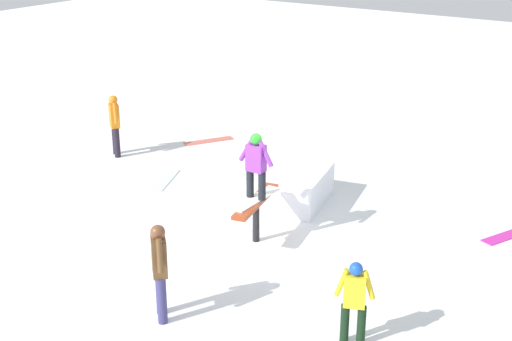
{
  "coord_description": "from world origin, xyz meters",
  "views": [
    {
      "loc": [
        10.58,
        7.06,
        6.37
      ],
      "look_at": [
        0.0,
        0.0,
        1.49
      ],
      "focal_mm": 50.0,
      "sensor_mm": 36.0,
      "label": 1
    }
  ],
  "objects_px": {
    "loose_snowboard_magenta": "(511,234)",
    "loose_snowboard_coral": "(209,141)",
    "rail_feature": "(256,207)",
    "bystander_orange": "(115,122)",
    "bystander_yellow": "(354,299)",
    "bystander_brown": "(160,267)",
    "loose_snowboard_white": "(165,180)",
    "main_rider_on_rail": "(256,167)"
  },
  "relations": [
    {
      "from": "main_rider_on_rail",
      "to": "bystander_brown",
      "type": "xyz_separation_m",
      "value": [
        3.15,
        0.27,
        -0.64
      ]
    },
    {
      "from": "main_rider_on_rail",
      "to": "loose_snowboard_coral",
      "type": "relative_size",
      "value": 0.98
    },
    {
      "from": "main_rider_on_rail",
      "to": "bystander_orange",
      "type": "relative_size",
      "value": 0.86
    },
    {
      "from": "loose_snowboard_coral",
      "to": "bystander_orange",
      "type": "bearing_deg",
      "value": -178.43
    },
    {
      "from": "bystander_orange",
      "to": "loose_snowboard_coral",
      "type": "distance_m",
      "value": 2.78
    },
    {
      "from": "bystander_brown",
      "to": "loose_snowboard_white",
      "type": "relative_size",
      "value": 1.17
    },
    {
      "from": "rail_feature",
      "to": "bystander_brown",
      "type": "bearing_deg",
      "value": -7.06
    },
    {
      "from": "bystander_yellow",
      "to": "bystander_orange",
      "type": "xyz_separation_m",
      "value": [
        -4.22,
        -9.01,
        0.14
      ]
    },
    {
      "from": "bystander_orange",
      "to": "bystander_brown",
      "type": "xyz_separation_m",
      "value": [
        5.3,
        6.14,
        0.01
      ]
    },
    {
      "from": "main_rider_on_rail",
      "to": "bystander_yellow",
      "type": "bearing_deg",
      "value": 56.35
    },
    {
      "from": "loose_snowboard_coral",
      "to": "bystander_yellow",
      "type": "bearing_deg",
      "value": -98.42
    },
    {
      "from": "rail_feature",
      "to": "loose_snowboard_magenta",
      "type": "relative_size",
      "value": 1.25
    },
    {
      "from": "bystander_yellow",
      "to": "loose_snowboard_white",
      "type": "height_order",
      "value": "bystander_yellow"
    },
    {
      "from": "loose_snowboard_white",
      "to": "bystander_orange",
      "type": "bearing_deg",
      "value": 51.07
    },
    {
      "from": "bystander_orange",
      "to": "bystander_brown",
      "type": "relative_size",
      "value": 0.98
    },
    {
      "from": "loose_snowboard_magenta",
      "to": "bystander_orange",
      "type": "bearing_deg",
      "value": -59.95
    },
    {
      "from": "rail_feature",
      "to": "bystander_yellow",
      "type": "relative_size",
      "value": 1.32
    },
    {
      "from": "main_rider_on_rail",
      "to": "loose_snowboard_white",
      "type": "relative_size",
      "value": 0.98
    },
    {
      "from": "rail_feature",
      "to": "loose_snowboard_magenta",
      "type": "distance_m",
      "value": 5.21
    },
    {
      "from": "loose_snowboard_magenta",
      "to": "loose_snowboard_coral",
      "type": "xyz_separation_m",
      "value": [
        -1.34,
        -8.69,
        0.0
      ]
    },
    {
      "from": "rail_feature",
      "to": "main_rider_on_rail",
      "type": "xyz_separation_m",
      "value": [
        0.0,
        0.0,
        0.84
      ]
    },
    {
      "from": "rail_feature",
      "to": "bystander_orange",
      "type": "xyz_separation_m",
      "value": [
        -2.15,
        -5.86,
        0.19
      ]
    },
    {
      "from": "bystander_yellow",
      "to": "loose_snowboard_magenta",
      "type": "distance_m",
      "value": 5.29
    },
    {
      "from": "bystander_yellow",
      "to": "loose_snowboard_white",
      "type": "xyz_separation_m",
      "value": [
        -3.54,
        -6.76,
        -0.76
      ]
    },
    {
      "from": "bystander_orange",
      "to": "loose_snowboard_magenta",
      "type": "bearing_deg",
      "value": 41.85
    },
    {
      "from": "bystander_yellow",
      "to": "loose_snowboard_magenta",
      "type": "bearing_deg",
      "value": 56.81
    },
    {
      "from": "bystander_yellow",
      "to": "loose_snowboard_white",
      "type": "bearing_deg",
      "value": 130.13
    },
    {
      "from": "bystander_yellow",
      "to": "bystander_orange",
      "type": "distance_m",
      "value": 9.95
    },
    {
      "from": "loose_snowboard_magenta",
      "to": "loose_snowboard_coral",
      "type": "relative_size",
      "value": 1.03
    },
    {
      "from": "loose_snowboard_magenta",
      "to": "loose_snowboard_coral",
      "type": "distance_m",
      "value": 8.8
    },
    {
      "from": "main_rider_on_rail",
      "to": "bystander_brown",
      "type": "bearing_deg",
      "value": 4.62
    },
    {
      "from": "bystander_brown",
      "to": "loose_snowboard_coral",
      "type": "distance_m",
      "value": 9.02
    },
    {
      "from": "bystander_orange",
      "to": "main_rider_on_rail",
      "type": "bearing_deg",
      "value": 16.44
    },
    {
      "from": "main_rider_on_rail",
      "to": "loose_snowboard_white",
      "type": "height_order",
      "value": "main_rider_on_rail"
    },
    {
      "from": "rail_feature",
      "to": "loose_snowboard_coral",
      "type": "distance_m",
      "value": 6.38
    },
    {
      "from": "loose_snowboard_coral",
      "to": "bystander_brown",
      "type": "bearing_deg",
      "value": -115.82
    },
    {
      "from": "bystander_yellow",
      "to": "loose_snowboard_white",
      "type": "relative_size",
      "value": 0.97
    },
    {
      "from": "rail_feature",
      "to": "bystander_orange",
      "type": "relative_size",
      "value": 1.12
    },
    {
      "from": "main_rider_on_rail",
      "to": "loose_snowboard_white",
      "type": "bearing_deg",
      "value": -112.54
    },
    {
      "from": "bystander_orange",
      "to": "loose_snowboard_coral",
      "type": "relative_size",
      "value": 1.15
    },
    {
      "from": "rail_feature",
      "to": "loose_snowboard_magenta",
      "type": "bearing_deg",
      "value": 114.51
    },
    {
      "from": "bystander_yellow",
      "to": "loose_snowboard_coral",
      "type": "relative_size",
      "value": 0.97
    }
  ]
}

